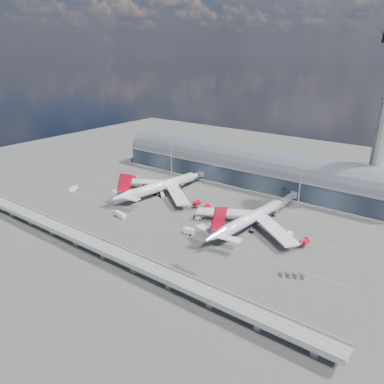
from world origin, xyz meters
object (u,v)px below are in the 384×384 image
Objects in this scene: floodlight_mast_left at (171,161)px; airliner_right at (249,220)px; floodlight_mast_right at (300,188)px; service_truck_5 at (162,195)px; cargo_train_1 at (184,270)px; service_truck_0 at (73,189)px; service_truck_3 at (200,216)px; service_truck_4 at (289,236)px; cargo_train_0 at (124,214)px; service_truck_1 at (189,231)px; cargo_train_2 at (293,275)px; service_truck_2 at (120,215)px; airliner_left at (159,186)px.

floodlight_mast_left reaches higher than airliner_right.
floodlight_mast_right reaches higher than service_truck_5.
service_truck_0 is at bearing 67.63° from cargo_train_1.
service_truck_0 reaches higher than service_truck_3.
service_truck_0 reaches higher than service_truck_5.
cargo_train_0 is at bearing -171.38° from service_truck_4.
service_truck_1 is (102.87, -3.79, 0.06)m from service_truck_0.
floodlight_mast_left reaches higher than cargo_train_2.
service_truck_2 is at bearing -139.59° from service_truck_5.
airliner_right is at bearing -59.88° from service_truck_5.
service_truck_0 reaches higher than cargo_train_1.
floodlight_mast_left is 41.59m from service_truck_5.
service_truck_2 reaches higher than cargo_train_0.
floodlight_mast_right reaches higher than service_truck_4.
airliner_right reaches higher than cargo_train_2.
service_truck_2 is (22.24, -73.55, -12.06)m from floodlight_mast_left.
cargo_train_2 reaches higher than cargo_train_1.
airliner_right is 12.68× the size of service_truck_5.
service_truck_1 is 0.68× the size of service_truck_2.
service_truck_5 is 1.04× the size of cargo_train_0.
service_truck_1 is 0.53× the size of cargo_train_2.
service_truck_1 is at bearing -24.44° from airliner_left.
service_truck_1 reaches higher than cargo_train_1.
service_truck_2 reaches higher than service_truck_5.
service_truck_3 is (43.18, -14.07, -4.90)m from airliner_left.
service_truck_4 is at bearing -30.06° from cargo_train_1.
floodlight_mast_right is 105.62m from cargo_train_0.
floodlight_mast_left is at bearing 25.40° from service_truck_2.
service_truck_3 reaches higher than cargo_train_1.
service_truck_0 is at bearing 111.44° from cargo_train_2.
service_truck_2 is at bearing 92.69° from service_truck_1.
floodlight_mast_left is at bearing 35.17° from cargo_train_1.
service_truck_5 is at bearing 16.46° from service_truck_0.
service_truck_4 reaches higher than service_truck_5.
service_truck_5 is at bearing 178.81° from airliner_right.
airliner_right is at bearing 178.06° from service_truck_4.
floodlight_mast_left is at bearing 180.00° from floodlight_mast_right.
floodlight_mast_right is 4.31× the size of service_truck_4.
floodlight_mast_left reaches higher than service_truck_3.
airliner_right is 70.15m from service_truck_5.
airliner_right is 127.06m from service_truck_0.
airliner_right is at bearing -103.47° from floodlight_mast_right.
cargo_train_1 is 46.74m from cargo_train_2.
service_truck_2 is (58.05, -10.78, -0.02)m from service_truck_0.
service_truck_4 is at bearing 11.64° from service_truck_3.
airliner_left is 13.66× the size of cargo_train_0.
service_truck_3 is 56.37m from cargo_train_1.
service_truck_3 reaches higher than service_truck_5.
service_truck_1 is at bearing -72.57° from service_truck_2.
service_truck_1 is at bearing -63.89° from cargo_train_0.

